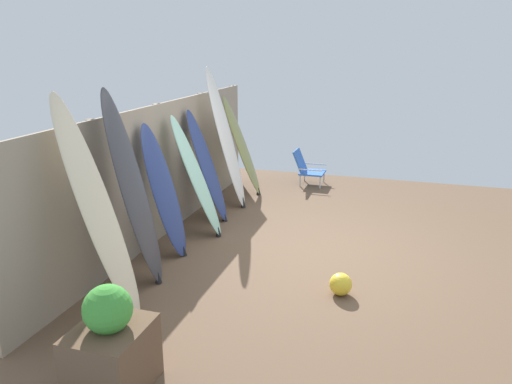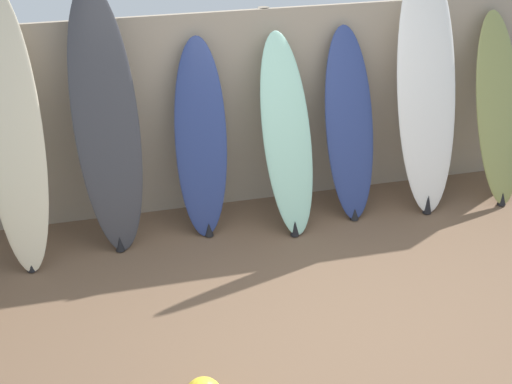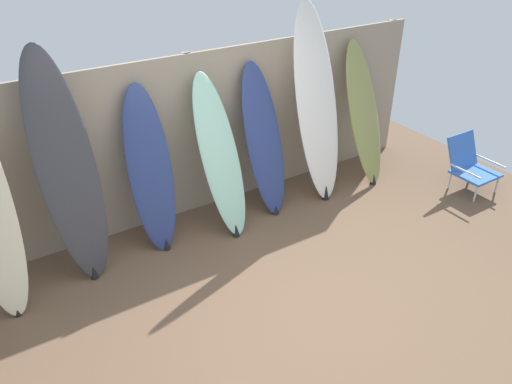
% 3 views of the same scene
% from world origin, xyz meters
% --- Properties ---
extents(ground, '(7.68, 7.68, 0.00)m').
position_xyz_m(ground, '(0.00, 0.00, 0.00)').
color(ground, brown).
extents(fence_back, '(6.08, 0.11, 1.80)m').
position_xyz_m(fence_back, '(-0.00, 2.01, 0.90)').
color(fence_back, gray).
rests_on(fence_back, ground).
extents(surfboard_cream_0, '(0.47, 0.75, 2.16)m').
position_xyz_m(surfboard_cream_0, '(-2.12, 1.56, 1.07)').
color(surfboard_cream_0, beige).
rests_on(surfboard_cream_0, ground).
extents(surfboard_charcoal_1, '(0.58, 0.61, 2.14)m').
position_xyz_m(surfboard_charcoal_1, '(-1.41, 1.61, 1.06)').
color(surfboard_charcoal_1, '#38383D').
rests_on(surfboard_charcoal_1, ground).
extents(surfboard_navy_2, '(0.50, 0.59, 1.65)m').
position_xyz_m(surfboard_navy_2, '(-0.64, 1.65, 0.81)').
color(surfboard_navy_2, navy).
rests_on(surfboard_navy_2, ground).
extents(surfboard_seafoam_3, '(0.49, 0.74, 1.66)m').
position_xyz_m(surfboard_seafoam_3, '(0.08, 1.54, 0.82)').
color(surfboard_seafoam_3, '#9ED6BC').
rests_on(surfboard_seafoam_3, ground).
extents(surfboard_navy_4, '(0.45, 0.63, 1.65)m').
position_xyz_m(surfboard_navy_4, '(0.68, 1.63, 0.82)').
color(surfboard_navy_4, navy).
rests_on(surfboard_navy_4, ground).
extents(surfboard_white_5, '(0.62, 0.69, 2.23)m').
position_xyz_m(surfboard_white_5, '(1.37, 1.59, 1.10)').
color(surfboard_white_5, white).
rests_on(surfboard_white_5, ground).
extents(surfboard_olive_6, '(0.47, 0.72, 1.70)m').
position_xyz_m(surfboard_olive_6, '(2.12, 1.58, 0.84)').
color(surfboard_olive_6, olive).
rests_on(surfboard_olive_6, ground).
extents(beach_chair, '(0.50, 0.56, 0.65)m').
position_xyz_m(beach_chair, '(3.04, 0.63, 0.32)').
color(beach_chair, silver).
rests_on(beach_chair, ground).
extents(planter_box, '(0.61, 0.52, 0.88)m').
position_xyz_m(planter_box, '(-3.09, 0.86, 0.36)').
color(planter_box, brown).
rests_on(planter_box, ground).
extents(beach_ball, '(0.24, 0.24, 0.24)m').
position_xyz_m(beach_ball, '(-1.07, -0.59, 0.12)').
color(beach_ball, yellow).
rests_on(beach_ball, ground).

